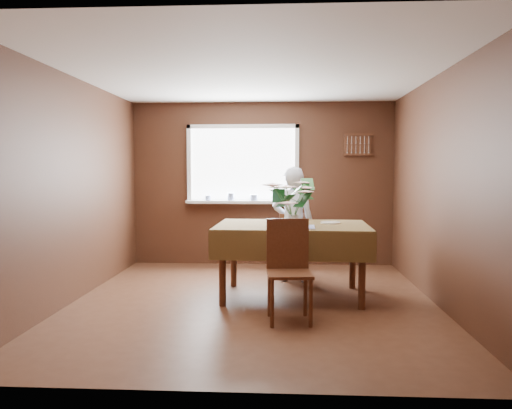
# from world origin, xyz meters

# --- Properties ---
(floor) EXTENTS (4.50, 4.50, 0.00)m
(floor) POSITION_xyz_m (0.00, 0.00, 0.00)
(floor) COLOR #472718
(floor) RESTS_ON ground
(ceiling) EXTENTS (4.50, 4.50, 0.00)m
(ceiling) POSITION_xyz_m (0.00, 0.00, 2.50)
(ceiling) COLOR white
(ceiling) RESTS_ON wall_back
(wall_back) EXTENTS (4.00, 0.00, 4.00)m
(wall_back) POSITION_xyz_m (0.00, 2.25, 1.25)
(wall_back) COLOR brown
(wall_back) RESTS_ON floor
(wall_front) EXTENTS (4.00, 0.00, 4.00)m
(wall_front) POSITION_xyz_m (0.00, -2.25, 1.25)
(wall_front) COLOR brown
(wall_front) RESTS_ON floor
(wall_left) EXTENTS (0.00, 4.50, 4.50)m
(wall_left) POSITION_xyz_m (-2.00, 0.00, 1.25)
(wall_left) COLOR brown
(wall_left) RESTS_ON floor
(wall_right) EXTENTS (0.00, 4.50, 4.50)m
(wall_right) POSITION_xyz_m (2.00, 0.00, 1.25)
(wall_right) COLOR brown
(wall_right) RESTS_ON floor
(window_assembly) EXTENTS (1.72, 0.20, 1.22)m
(window_assembly) POSITION_xyz_m (-0.29, 2.20, 1.36)
(window_assembly) COLOR white
(window_assembly) RESTS_ON wall_back
(spoon_rack) EXTENTS (0.44, 0.05, 0.33)m
(spoon_rack) POSITION_xyz_m (1.45, 2.22, 1.85)
(spoon_rack) COLOR #542D1B
(spoon_rack) RESTS_ON wall_back
(dining_table) EXTENTS (1.77, 1.23, 0.85)m
(dining_table) POSITION_xyz_m (0.43, 0.27, 0.74)
(dining_table) COLOR #542D1B
(dining_table) RESTS_ON floor
(chair_far) EXTENTS (0.46, 0.46, 0.89)m
(chair_far) POSITION_xyz_m (0.44, 1.24, 0.49)
(chair_far) COLOR #542D1B
(chair_far) RESTS_ON floor
(chair_near) EXTENTS (0.46, 0.46, 0.98)m
(chair_near) POSITION_xyz_m (0.39, -0.60, 0.53)
(chair_near) COLOR #542D1B
(chair_near) RESTS_ON floor
(seated_woman) EXTENTS (0.58, 0.41, 1.51)m
(seated_woman) POSITION_xyz_m (0.46, 1.07, 0.76)
(seated_woman) COLOR white
(seated_woman) RESTS_ON floor
(flower_bouquet) EXTENTS (0.57, 0.57, 0.49)m
(flower_bouquet) POSITION_xyz_m (0.44, -0.01, 1.16)
(flower_bouquet) COLOR white
(flower_bouquet) RESTS_ON dining_table
(side_plate) EXTENTS (0.31, 0.31, 0.01)m
(side_plate) POSITION_xyz_m (0.88, 0.42, 0.85)
(side_plate) COLOR white
(side_plate) RESTS_ON dining_table
(table_knife) EXTENTS (0.03, 0.22, 0.00)m
(table_knife) POSITION_xyz_m (0.56, 0.06, 0.85)
(table_knife) COLOR silver
(table_knife) RESTS_ON dining_table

